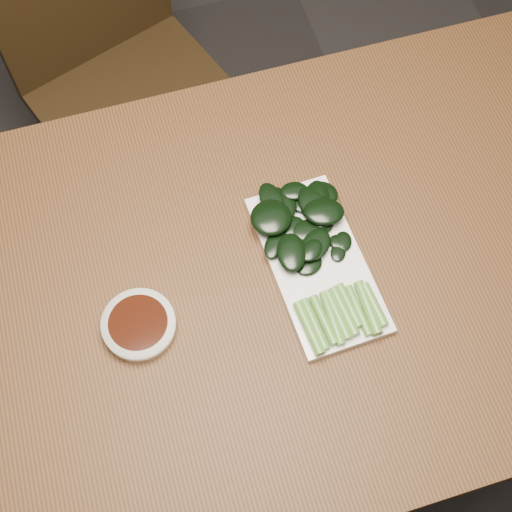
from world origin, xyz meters
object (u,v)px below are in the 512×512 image
object	(u,v)px
table	(244,298)
sauce_bowl	(139,325)
serving_plate	(317,264)
chair_far	(120,72)
gai_lan	(311,243)

from	to	relation	value
table	sauce_bowl	xyz separation A→B (m)	(-0.17, -0.03, 0.09)
serving_plate	table	bearing A→B (deg)	176.11
sauce_bowl	serving_plate	world-z (taller)	sauce_bowl
sauce_bowl	table	bearing A→B (deg)	9.99
table	serving_plate	distance (m)	0.14
chair_far	gai_lan	distance (m)	0.77
table	serving_plate	size ratio (longest dim) A/B	4.63
table	serving_plate	bearing A→B (deg)	-3.89
serving_plate	gai_lan	bearing A→B (deg)	92.34
chair_far	sauce_bowl	world-z (taller)	chair_far
serving_plate	sauce_bowl	bearing A→B (deg)	-175.65
chair_far	table	bearing A→B (deg)	-102.09
table	gai_lan	xyz separation A→B (m)	(0.12, 0.02, 0.10)
sauce_bowl	serving_plate	bearing A→B (deg)	4.35
table	chair_far	xyz separation A→B (m)	(-0.10, 0.70, -0.19)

